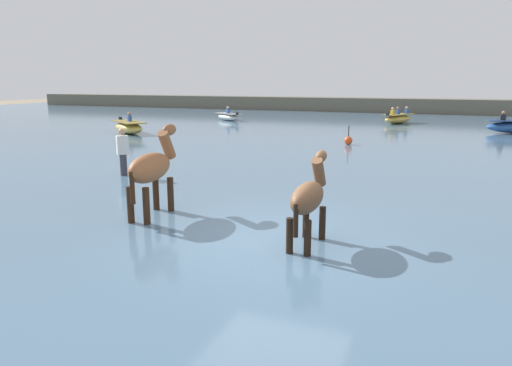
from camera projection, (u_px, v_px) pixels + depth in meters
ground_plane at (274, 253)px, 8.32m from camera, size 120.00×120.00×0.00m
water_surface at (367, 160)px, 17.35m from camera, size 90.00×90.00×0.26m
horse_lead_chestnut at (152, 169)px, 9.53m from camera, size 0.63×1.90×2.06m
horse_trailing_bay at (309, 199)px, 7.84m from camera, size 0.45×1.62×1.77m
boat_near_starboard at (228, 117)px, 32.91m from camera, size 2.63×2.25×0.97m
boat_distant_east at (129, 127)px, 24.79m from camera, size 3.00×2.57×1.11m
boat_far_offshore at (398, 118)px, 30.56m from camera, size 2.04×2.83×1.07m
person_wading_mid at (123, 155)px, 13.73m from camera, size 0.36×0.37×1.63m
channel_buoy at (348, 140)px, 20.42m from camera, size 0.36×0.36×0.82m
far_shoreline at (416, 107)px, 40.35m from camera, size 80.00×2.40×1.47m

